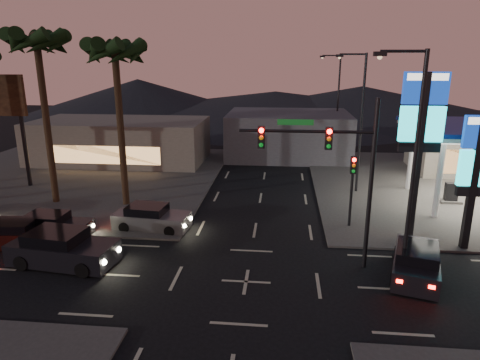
# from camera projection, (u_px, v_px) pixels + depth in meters

# --- Properties ---
(ground) EXTENTS (140.00, 140.00, 0.00)m
(ground) POSITION_uv_depth(u_px,v_px,m) (246.00, 282.00, 19.12)
(ground) COLOR black
(ground) RESTS_ON ground
(corner_lot_ne) EXTENTS (24.00, 24.00, 0.12)m
(corner_lot_ne) POSITION_uv_depth(u_px,v_px,m) (471.00, 187.00, 32.87)
(corner_lot_ne) COLOR #47443F
(corner_lot_ne) RESTS_ON ground
(corner_lot_nw) EXTENTS (24.00, 24.00, 0.12)m
(corner_lot_nw) POSITION_uv_depth(u_px,v_px,m) (73.00, 176.00, 35.96)
(corner_lot_nw) COLOR #47443F
(corner_lot_nw) RESTS_ON ground
(convenience_store) EXTENTS (10.00, 6.00, 4.00)m
(convenience_store) POSITION_uv_depth(u_px,v_px,m) (474.00, 150.00, 36.93)
(convenience_store) COLOR #726B5B
(convenience_store) RESTS_ON ground
(pylon_sign_tall) EXTENTS (2.20, 0.35, 9.00)m
(pylon_sign_tall) POSITION_uv_depth(u_px,v_px,m) (422.00, 124.00, 21.81)
(pylon_sign_tall) COLOR black
(pylon_sign_tall) RESTS_ON ground
(pylon_sign_short) EXTENTS (1.60, 0.35, 7.00)m
(pylon_sign_short) POSITION_uv_depth(u_px,v_px,m) (476.00, 163.00, 21.09)
(pylon_sign_short) COLOR black
(pylon_sign_short) RESTS_ON ground
(traffic_signal_mast) EXTENTS (6.10, 0.39, 8.00)m
(traffic_signal_mast) POSITION_uv_depth(u_px,v_px,m) (333.00, 160.00, 19.23)
(traffic_signal_mast) COLOR black
(traffic_signal_mast) RESTS_ON ground
(pedestal_signal) EXTENTS (0.32, 0.39, 4.30)m
(pedestal_signal) POSITION_uv_depth(u_px,v_px,m) (352.00, 180.00, 24.47)
(pedestal_signal) COLOR black
(pedestal_signal) RESTS_ON ground
(streetlight_near) EXTENTS (2.14, 0.25, 10.00)m
(streetlight_near) POSITION_uv_depth(u_px,v_px,m) (410.00, 156.00, 17.85)
(streetlight_near) COLOR black
(streetlight_near) RESTS_ON ground
(streetlight_mid) EXTENTS (2.14, 0.25, 10.00)m
(streetlight_mid) POSITION_uv_depth(u_px,v_px,m) (359.00, 116.00, 30.29)
(streetlight_mid) COLOR black
(streetlight_mid) RESTS_ON ground
(streetlight_far) EXTENTS (2.14, 0.25, 10.00)m
(streetlight_far) POSITION_uv_depth(u_px,v_px,m) (336.00, 98.00, 43.69)
(streetlight_far) COLOR black
(streetlight_far) RESTS_ON ground
(palm_a) EXTENTS (4.41, 4.41, 10.86)m
(palm_a) POSITION_uv_depth(u_px,v_px,m) (115.00, 62.00, 26.49)
(palm_a) COLOR black
(palm_a) RESTS_ON ground
(palm_b) EXTENTS (4.41, 4.41, 11.46)m
(palm_b) POSITION_uv_depth(u_px,v_px,m) (38.00, 53.00, 26.83)
(palm_b) COLOR black
(palm_b) RESTS_ON ground
(building_far_west) EXTENTS (16.00, 8.00, 4.00)m
(building_far_west) POSITION_uv_depth(u_px,v_px,m) (121.00, 141.00, 40.97)
(building_far_west) COLOR #726B5B
(building_far_west) RESTS_ON ground
(building_far_mid) EXTENTS (12.00, 9.00, 4.40)m
(building_far_mid) POSITION_uv_depth(u_px,v_px,m) (288.00, 135.00, 43.20)
(building_far_mid) COLOR #4C4C51
(building_far_mid) RESTS_ON ground
(hill_left) EXTENTS (40.00, 40.00, 6.00)m
(hill_left) POSITION_uv_depth(u_px,v_px,m) (139.00, 96.00, 78.12)
(hill_left) COLOR black
(hill_left) RESTS_ON ground
(hill_right) EXTENTS (50.00, 50.00, 5.00)m
(hill_right) POSITION_uv_depth(u_px,v_px,m) (362.00, 101.00, 74.39)
(hill_right) COLOR black
(hill_right) RESTS_ON ground
(hill_center) EXTENTS (60.00, 60.00, 4.00)m
(hill_center) POSITION_uv_depth(u_px,v_px,m) (275.00, 103.00, 75.98)
(hill_center) COLOR black
(hill_center) RESTS_ON ground
(car_lane_a_front) EXTENTS (5.36, 2.70, 1.69)m
(car_lane_a_front) POSITION_uv_depth(u_px,v_px,m) (62.00, 249.00, 20.58)
(car_lane_a_front) COLOR black
(car_lane_a_front) RESTS_ON ground
(car_lane_a_mid) EXTENTS (4.43, 2.12, 1.41)m
(car_lane_a_mid) POSITION_uv_depth(u_px,v_px,m) (19.00, 235.00, 22.60)
(car_lane_a_mid) COLOR black
(car_lane_a_mid) RESTS_ON ground
(car_lane_b_front) EXTENTS (4.56, 2.24, 1.44)m
(car_lane_b_front) POSITION_uv_depth(u_px,v_px,m) (151.00, 218.00, 24.87)
(car_lane_b_front) COLOR #5A5A5C
(car_lane_b_front) RESTS_ON ground
(car_lane_b_mid) EXTENTS (4.34, 1.94, 1.40)m
(car_lane_b_mid) POSITION_uv_depth(u_px,v_px,m) (51.00, 226.00, 23.69)
(car_lane_b_mid) COLOR black
(car_lane_b_mid) RESTS_ON ground
(suv_station) EXTENTS (3.12, 4.89, 1.52)m
(suv_station) POSITION_uv_depth(u_px,v_px,m) (416.00, 262.00, 19.46)
(suv_station) COLOR black
(suv_station) RESTS_ON ground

